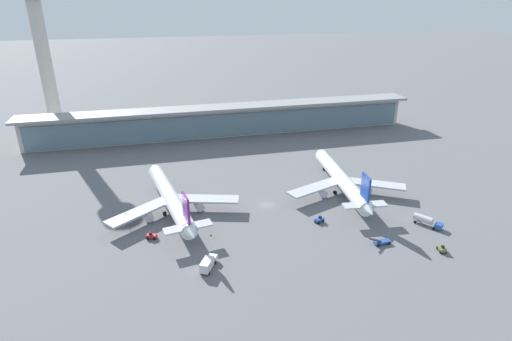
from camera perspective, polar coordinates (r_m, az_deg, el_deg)
ground_plane at (r=140.48m, az=1.36°, el=-4.70°), size 1200.00×1200.00×0.00m
airliner_left_stand at (r=136.89m, az=-11.52°, el=-3.79°), size 42.18×55.46×14.82m
airliner_centre_stand at (r=150.50m, az=11.64°, el=-1.25°), size 42.65×55.69×14.82m
service_truck_near_nose_olive at (r=127.07m, az=24.02°, el=-9.71°), size 2.29×3.16×2.05m
service_truck_under_wing_blue at (r=131.34m, az=8.65°, el=-6.66°), size 3.31×2.73×2.05m
service_truck_mid_apron_blue at (r=124.54m, az=16.75°, el=-9.29°), size 6.87×2.16×2.70m
service_truck_by_tail_white at (r=110.06m, az=-6.58°, el=-12.49°), size 5.56×7.50×3.10m
service_truck_on_taxiway_red at (r=125.52m, az=-14.05°, el=-8.66°), size 3.27×2.57×2.05m
service_truck_at_far_stand_blue at (r=138.06m, az=22.26°, el=-6.31°), size 6.73×8.36×2.95m
terminal_building at (r=207.44m, az=-4.21°, el=6.89°), size 189.12×12.80×15.20m
control_tower at (r=228.38m, az=-27.17°, el=14.65°), size 12.00×12.00×76.41m
safety_cone_alpha at (r=124.21m, az=-6.20°, el=-8.70°), size 0.62×0.62×0.70m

